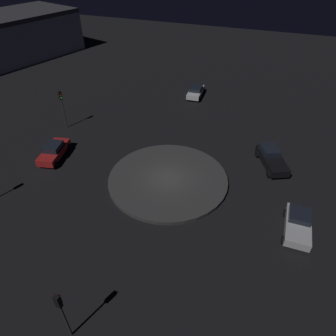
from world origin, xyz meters
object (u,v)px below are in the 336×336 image
at_px(car_silver, 298,224).
at_px(car_red, 54,151).
at_px(car_white, 196,91).
at_px(traffic_light_east, 62,103).
at_px(traffic_light_north, 61,308).
at_px(car_black, 272,158).

bearing_deg(car_silver, car_red, -94.55).
bearing_deg(car_white, traffic_light_east, -44.87).
distance_m(car_red, car_silver, 23.33).
height_order(car_silver, traffic_light_north, traffic_light_north).
bearing_deg(traffic_light_north, car_black, -22.25).
height_order(traffic_light_east, traffic_light_north, traffic_light_east).
relative_size(traffic_light_east, traffic_light_north, 1.11).
bearing_deg(car_black, traffic_light_north, -49.94).
height_order(car_red, car_black, car_black).
xyz_separation_m(car_red, traffic_light_east, (2.37, -5.50, 2.40)).
bearing_deg(car_red, traffic_light_north, -152.59).
distance_m(traffic_light_east, traffic_light_north, 24.04).
bearing_deg(car_black, car_white, -164.31).
xyz_separation_m(car_red, car_black, (-20.60, -6.27, 0.05)).
relative_size(car_red, car_black, 0.93).
bearing_deg(car_red, car_silver, -106.10).
distance_m(car_white, traffic_light_east, 17.97).
bearing_deg(car_white, car_red, -30.07).
height_order(car_black, traffic_light_east, traffic_light_east).
relative_size(car_silver, car_black, 0.83).
distance_m(car_white, traffic_light_north, 33.18).
relative_size(car_black, traffic_light_east, 1.09).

